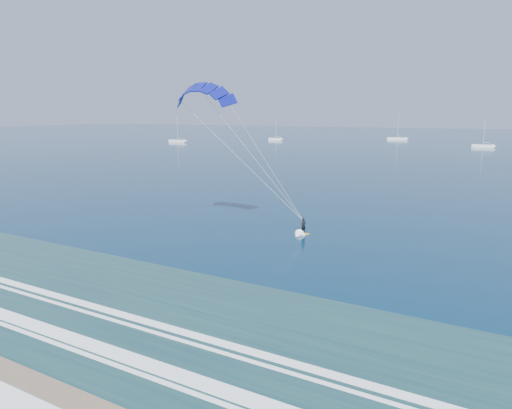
{
  "coord_description": "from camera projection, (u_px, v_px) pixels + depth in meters",
  "views": [
    {
      "loc": [
        25.13,
        -11.74,
        13.73
      ],
      "look_at": [
        3.11,
        27.86,
        4.66
      ],
      "focal_mm": 32.0,
      "sensor_mm": 36.0,
      "label": 1
    }
  ],
  "objects": [
    {
      "name": "sailboat_0",
      "position": [
        178.0,
        141.0,
        220.04
      ],
      "size": [
        9.33,
        2.4,
        12.6
      ],
      "color": "silver",
      "rests_on": "ground"
    },
    {
      "name": "kitesurfer_rig",
      "position": [
        251.0,
        154.0,
        50.93
      ],
      "size": [
        16.07,
        8.21,
        18.13
      ],
      "color": "gold",
      "rests_on": "ground"
    },
    {
      "name": "sailboat_2",
      "position": [
        397.0,
        138.0,
        241.79
      ],
      "size": [
        10.21,
        2.4,
        13.56
      ],
      "color": "silver",
      "rests_on": "ground"
    },
    {
      "name": "sailboat_3",
      "position": [
        483.0,
        146.0,
        186.82
      ],
      "size": [
        8.31,
        2.4,
        11.59
      ],
      "color": "silver",
      "rests_on": "ground"
    },
    {
      "name": "sailboat_1",
      "position": [
        276.0,
        139.0,
        236.34
      ],
      "size": [
        7.24,
        2.4,
        10.15
      ],
      "color": "silver",
      "rests_on": "ground"
    }
  ]
}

